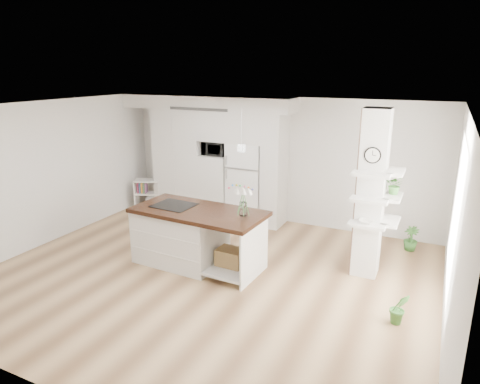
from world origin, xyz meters
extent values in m
cube|color=tan|center=(0.00, 0.00, 0.00)|extent=(7.00, 6.00, 0.01)
cube|color=white|center=(0.00, 0.00, 2.70)|extent=(7.00, 6.00, 0.04)
cube|color=silver|center=(0.00, 3.00, 1.35)|extent=(7.00, 0.04, 2.70)
cube|color=silver|center=(0.00, -3.00, 1.35)|extent=(7.00, 0.04, 2.70)
cube|color=silver|center=(-3.50, 0.00, 1.35)|extent=(0.04, 6.00, 2.70)
cube|color=silver|center=(3.50, 0.00, 1.35)|extent=(0.04, 6.00, 2.70)
cube|color=silver|center=(-2.20, 2.67, 1.20)|extent=(1.20, 0.65, 2.40)
cube|color=silver|center=(-1.27, 2.67, 0.71)|extent=(0.65, 0.65, 1.42)
cube|color=silver|center=(-1.27, 2.67, 2.08)|extent=(0.65, 0.65, 0.65)
cube|color=silver|center=(-0.53, 2.67, 2.08)|extent=(0.85, 0.65, 0.65)
cube|color=silver|center=(0.10, 2.67, 1.20)|extent=(0.40, 0.65, 2.40)
cube|color=silver|center=(-1.50, 2.65, 2.55)|extent=(4.00, 0.70, 0.30)
cube|color=#262626|center=(-1.50, 2.31, 2.44)|extent=(1.40, 0.04, 0.06)
cube|color=white|center=(-0.53, 2.68, 0.88)|extent=(0.78, 0.66, 1.75)
cube|color=#B2B2B7|center=(-0.53, 2.34, 1.24)|extent=(0.78, 0.01, 0.03)
cube|color=silver|center=(2.30, 1.20, 1.35)|extent=(0.40, 0.40, 2.70)
cube|color=tan|center=(2.09, 1.20, 1.35)|extent=(0.02, 0.40, 2.70)
cube|color=tan|center=(2.30, 1.41, 1.35)|extent=(0.40, 0.02, 2.70)
cylinder|color=black|center=(2.30, 0.99, 2.02)|extent=(0.25, 0.03, 0.25)
cylinder|color=white|center=(2.30, 0.98, 2.02)|extent=(0.21, 0.01, 0.21)
plane|color=white|center=(3.48, 0.30, 1.50)|extent=(0.00, 2.40, 2.40)
cylinder|color=white|center=(1.70, 0.15, 2.12)|extent=(0.12, 0.12, 0.10)
cube|color=silver|center=(-0.69, 0.28, 0.47)|extent=(1.49, 1.01, 0.94)
cube|color=silver|center=(0.36, 0.23, 0.12)|extent=(0.82, 0.98, 0.04)
cube|color=silver|center=(0.74, 0.21, 0.47)|extent=(0.07, 0.95, 0.94)
cube|color=#351D10|center=(-0.30, 0.26, 0.97)|extent=(2.28, 1.16, 0.07)
cube|color=black|center=(-0.80, 0.28, 1.01)|extent=(0.69, 0.59, 0.01)
cube|color=olive|center=(0.31, 0.23, 0.28)|extent=(0.46, 0.35, 0.28)
cylinder|color=white|center=(0.48, 0.33, 1.11)|extent=(0.12, 0.12, 0.22)
cube|color=silver|center=(-3.27, 2.27, 0.36)|extent=(0.16, 0.33, 0.72)
cube|color=silver|center=(-2.73, 2.49, 0.36)|extent=(0.16, 0.33, 0.72)
cube|color=silver|center=(-3.00, 2.38, 0.70)|extent=(0.69, 0.56, 0.03)
cube|color=silver|center=(-3.00, 2.38, 0.39)|extent=(0.67, 0.54, 0.03)
sphere|color=white|center=(-2.92, 2.41, 0.17)|extent=(0.35, 0.35, 0.35)
imported|color=#3B7830|center=(2.97, -0.11, 0.22)|extent=(0.30, 0.27, 0.45)
imported|color=#3B7830|center=(2.90, 2.50, 0.23)|extent=(0.32, 0.32, 0.46)
imported|color=#2D2D2D|center=(-1.27, 2.62, 1.57)|extent=(0.54, 0.37, 0.30)
imported|color=#3B7830|center=(2.63, 1.30, 1.52)|extent=(0.27, 0.23, 0.30)
imported|color=white|center=(2.30, 0.90, 1.00)|extent=(0.22, 0.22, 0.05)
camera|label=1|loc=(3.23, -5.51, 3.26)|focal=32.00mm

